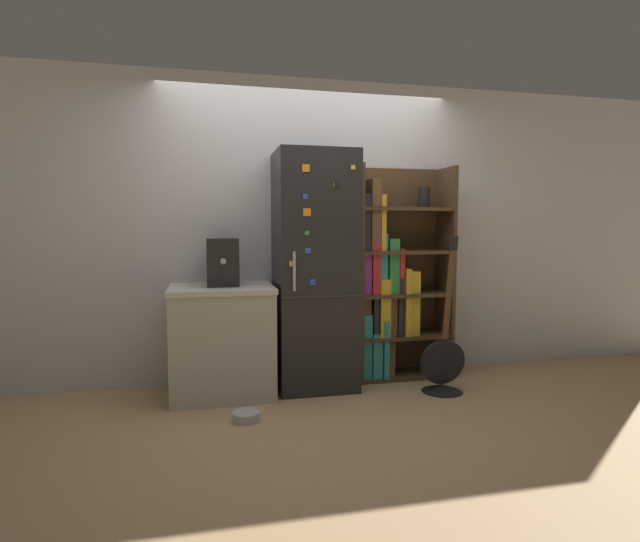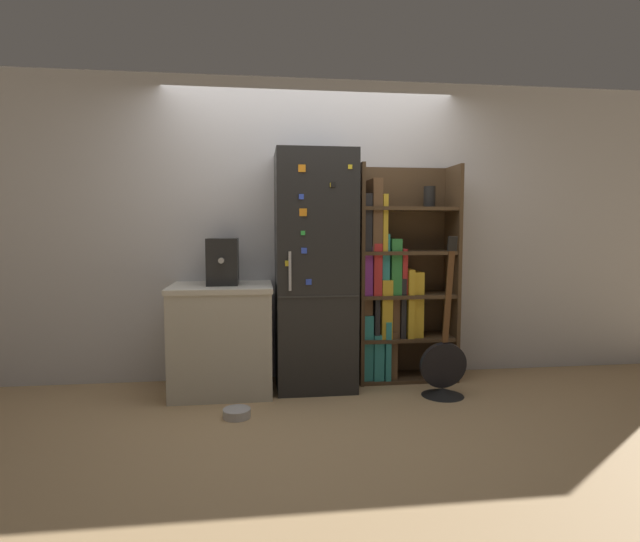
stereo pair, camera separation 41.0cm
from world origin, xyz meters
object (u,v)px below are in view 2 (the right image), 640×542
Objects in this scene: bookshelf at (393,286)px; pet_bowl at (237,413)px; guitar at (443,374)px; refrigerator at (315,271)px; espresso_machine at (223,261)px.

pet_bowl is at bearing -149.86° from bookshelf.
refrigerator is at bearing 158.69° from guitar.
bookshelf is 1.47× the size of guitar.
refrigerator reaches higher than guitar.
refrigerator is 1.31m from guitar.
bookshelf is 1.72m from pet_bowl.
refrigerator is at bearing -169.66° from bookshelf.
refrigerator is 1.54× the size of guitar.
guitar is at bearing -61.33° from bookshelf.
refrigerator reaches higher than bookshelf.
guitar is at bearing 9.20° from pet_bowl.
refrigerator is 0.72m from bookshelf.
bookshelf is at bearing 10.34° from refrigerator.
refrigerator is 9.93× the size of pet_bowl.
guitar is (1.72, -0.39, -0.88)m from espresso_machine.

